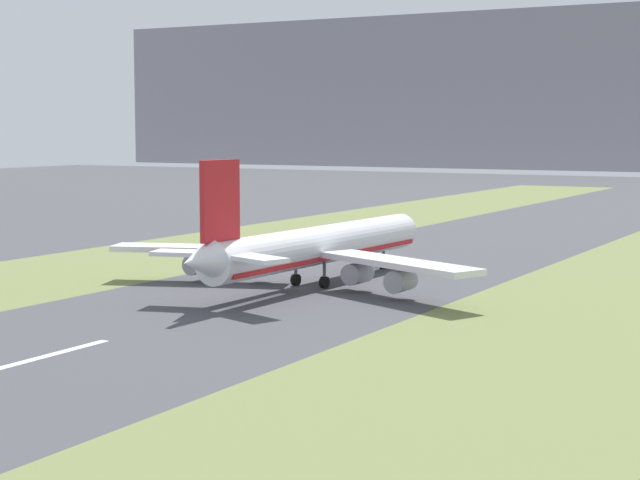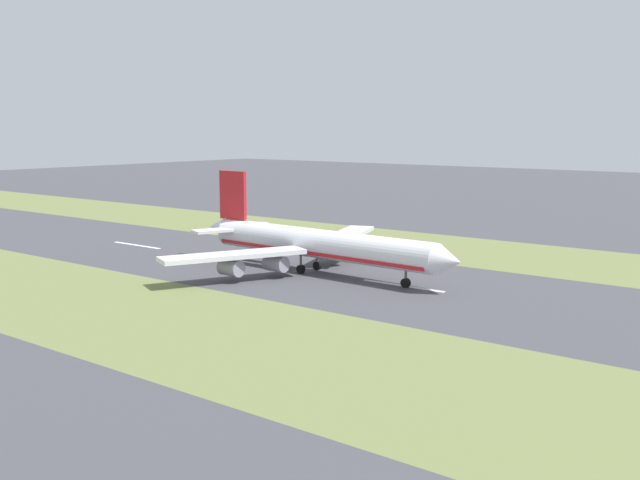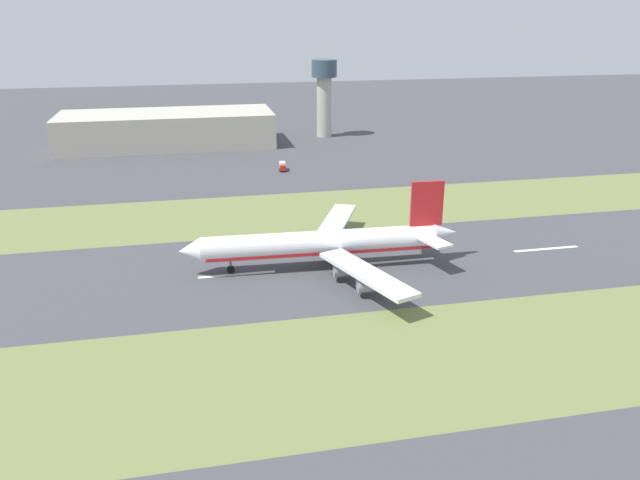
{
  "view_description": "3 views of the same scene",
  "coord_description": "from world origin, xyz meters",
  "px_view_note": "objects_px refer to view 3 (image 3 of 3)",
  "views": [
    {
      "loc": [
        80.48,
        -140.4,
        24.51
      ],
      "look_at": [
        0.24,
        4.99,
        7.0
      ],
      "focal_mm": 60.0,
      "sensor_mm": 36.0,
      "label": 1
    },
    {
      "loc": [
        119.82,
        98.95,
        30.08
      ],
      "look_at": [
        0.24,
        4.99,
        7.0
      ],
      "focal_mm": 42.0,
      "sensor_mm": 36.0,
      "label": 2
    },
    {
      "loc": [
        -135.29,
        33.71,
        58.49
      ],
      "look_at": [
        0.24,
        4.99,
        7.0
      ],
      "focal_mm": 35.0,
      "sensor_mm": 36.0,
      "label": 3
    }
  ],
  "objects_px": {
    "terminal_building": "(167,129)",
    "airplane_main_jet": "(328,243)",
    "control_tower": "(324,90)",
    "service_truck": "(282,166)"
  },
  "relations": [
    {
      "from": "terminal_building",
      "to": "airplane_main_jet",
      "type": "bearing_deg",
      "value": -165.4
    },
    {
      "from": "control_tower",
      "to": "service_truck",
      "type": "bearing_deg",
      "value": 154.55
    },
    {
      "from": "airplane_main_jet",
      "to": "terminal_building",
      "type": "relative_size",
      "value": 0.71
    },
    {
      "from": "control_tower",
      "to": "service_truck",
      "type": "relative_size",
      "value": 5.86
    },
    {
      "from": "terminal_building",
      "to": "control_tower",
      "type": "height_order",
      "value": "control_tower"
    },
    {
      "from": "service_truck",
      "to": "terminal_building",
      "type": "bearing_deg",
      "value": 37.76
    },
    {
      "from": "terminal_building",
      "to": "control_tower",
      "type": "distance_m",
      "value": 75.81
    },
    {
      "from": "service_truck",
      "to": "airplane_main_jet",
      "type": "bearing_deg",
      "value": 177.73
    },
    {
      "from": "airplane_main_jet",
      "to": "terminal_building",
      "type": "distance_m",
      "value": 158.43
    },
    {
      "from": "airplane_main_jet",
      "to": "terminal_building",
      "type": "bearing_deg",
      "value": 14.6
    }
  ]
}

